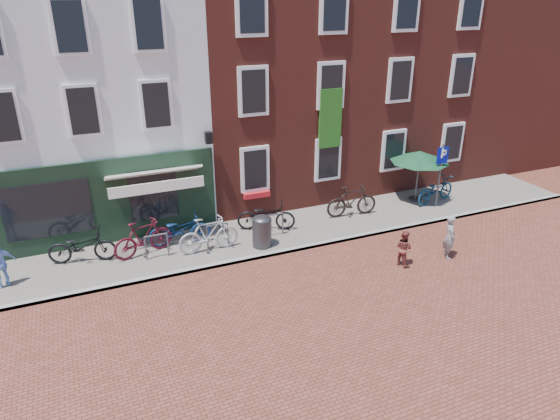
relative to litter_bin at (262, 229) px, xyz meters
name	(u,v)px	position (x,y,z in m)	size (l,w,h in m)	color
ground	(273,256)	(0.14, -0.65, -0.71)	(80.00, 80.00, 0.00)	brown
sidewalk	(283,231)	(1.14, 0.85, -0.66)	(24.00, 3.00, 0.10)	slate
building_stucco	(77,92)	(-4.86, 6.35, 3.79)	(8.00, 8.00, 9.00)	silver
building_brick_mid	(253,68)	(2.14, 6.35, 4.29)	(6.00, 8.00, 10.00)	maroon
building_brick_right	(375,61)	(8.14, 6.35, 4.29)	(6.00, 8.00, 10.00)	maroon
filler_right	(482,65)	(14.64, 6.35, 3.79)	(7.00, 8.00, 9.00)	maroon
litter_bin	(262,229)	(0.00, 0.00, 0.00)	(0.64, 0.64, 1.18)	#38383B
parking_sign	(441,166)	(7.59, 0.48, 1.08)	(0.50, 0.07, 2.52)	#4C4C4F
parasol	(420,155)	(7.23, 1.34, 1.32)	(2.32, 2.32, 2.17)	#4C4C4F
woman	(450,237)	(5.31, -2.89, 0.03)	(0.54, 0.35, 1.47)	gray
boy	(403,248)	(3.67, -2.74, -0.12)	(0.57, 0.45, 1.18)	brown
cafe_person	(0,264)	(-7.74, 0.58, 0.11)	(0.84, 0.35, 1.44)	#86ADE6
bicycle_0	(82,246)	(-5.54, 1.20, -0.07)	(0.72, 2.06, 1.08)	black
bicycle_1	(143,238)	(-3.71, 0.94, -0.01)	(0.56, 1.99, 1.20)	#4E0E1C
bicycle_2	(180,230)	(-2.48, 1.19, -0.07)	(0.72, 2.06, 1.08)	navy
bicycle_3	(208,234)	(-1.72, 0.36, -0.01)	(0.56, 1.99, 1.20)	#A2A2A4
bicycle_4	(266,216)	(0.60, 1.13, -0.07)	(0.72, 2.06, 1.08)	black
bicycle_5	(352,201)	(4.01, 0.99, -0.01)	(0.56, 1.99, 1.20)	black
bicycle_6	(435,189)	(7.80, 0.85, -0.07)	(0.72, 2.06, 1.08)	navy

